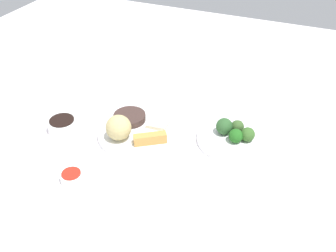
% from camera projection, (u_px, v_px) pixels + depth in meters
% --- Properties ---
extents(tabletop, '(2.20, 2.20, 0.02)m').
position_uv_depth(tabletop, '(140.00, 137.00, 1.19)').
color(tabletop, white).
rests_on(tabletop, ground).
extents(main_plate, '(0.26, 0.26, 0.02)m').
position_uv_depth(main_plate, '(140.00, 133.00, 1.18)').
color(main_plate, white).
rests_on(main_plate, tabletop).
extents(rice_scoop, '(0.08, 0.08, 0.08)m').
position_uv_depth(rice_scoop, '(119.00, 128.00, 1.12)').
color(rice_scoop, tan).
rests_on(rice_scoop, main_plate).
extents(spring_roll, '(0.07, 0.09, 0.03)m').
position_uv_depth(spring_roll, '(150.00, 139.00, 1.12)').
color(spring_roll, gold).
rests_on(spring_roll, main_plate).
extents(crab_rangoon_wonton, '(0.07, 0.07, 0.01)m').
position_uv_depth(crab_rangoon_wonton, '(159.00, 123.00, 1.20)').
color(crab_rangoon_wonton, beige).
rests_on(crab_rangoon_wonton, main_plate).
extents(stir_fry_heap, '(0.10, 0.10, 0.02)m').
position_uv_depth(stir_fry_heap, '(130.00, 117.00, 1.21)').
color(stir_fry_heap, '#3F2D28').
rests_on(stir_fry_heap, main_plate).
extents(broccoli_plate, '(0.23, 0.23, 0.01)m').
position_uv_depth(broccoli_plate, '(235.00, 139.00, 1.15)').
color(broccoli_plate, white).
rests_on(broccoli_plate, tabletop).
extents(broccoli_floret_0, '(0.04, 0.04, 0.04)m').
position_uv_depth(broccoli_floret_0, '(236.00, 136.00, 1.12)').
color(broccoli_floret_0, '#22621D').
rests_on(broccoli_floret_0, broccoli_plate).
extents(broccoli_floret_1, '(0.04, 0.04, 0.04)m').
position_uv_depth(broccoli_floret_1, '(237.00, 127.00, 1.16)').
color(broccoli_floret_1, '#3B5C2B').
rests_on(broccoli_floret_1, broccoli_plate).
extents(broccoli_floret_2, '(0.05, 0.05, 0.05)m').
position_uv_depth(broccoli_floret_2, '(224.00, 126.00, 1.15)').
color(broccoli_floret_2, '#2D592B').
rests_on(broccoli_floret_2, broccoli_plate).
extents(broccoli_floret_4, '(0.04, 0.04, 0.04)m').
position_uv_depth(broccoli_floret_4, '(248.00, 134.00, 1.12)').
color(broccoli_floret_4, '#386227').
rests_on(broccoli_floret_4, broccoli_plate).
extents(soy_sauce_bowl, '(0.09, 0.09, 0.04)m').
position_uv_depth(soy_sauce_bowl, '(63.00, 125.00, 1.19)').
color(soy_sauce_bowl, white).
rests_on(soy_sauce_bowl, tabletop).
extents(soy_sauce_bowl_liquid, '(0.07, 0.07, 0.00)m').
position_uv_depth(soy_sauce_bowl_liquid, '(62.00, 120.00, 1.18)').
color(soy_sauce_bowl_liquid, black).
rests_on(soy_sauce_bowl_liquid, soy_sauce_bowl).
extents(sauce_ramekin_sweet_and_sour, '(0.06, 0.06, 0.02)m').
position_uv_depth(sauce_ramekin_sweet_and_sour, '(72.00, 177.00, 1.01)').
color(sauce_ramekin_sweet_and_sour, white).
rests_on(sauce_ramekin_sweet_and_sour, tabletop).
extents(sauce_ramekin_sweet_and_sour_liquid, '(0.05, 0.05, 0.00)m').
position_uv_depth(sauce_ramekin_sweet_and_sour_liquid, '(71.00, 173.00, 1.01)').
color(sauce_ramekin_sweet_and_sour_liquid, red).
rests_on(sauce_ramekin_sweet_and_sour_liquid, sauce_ramekin_sweet_and_sour).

